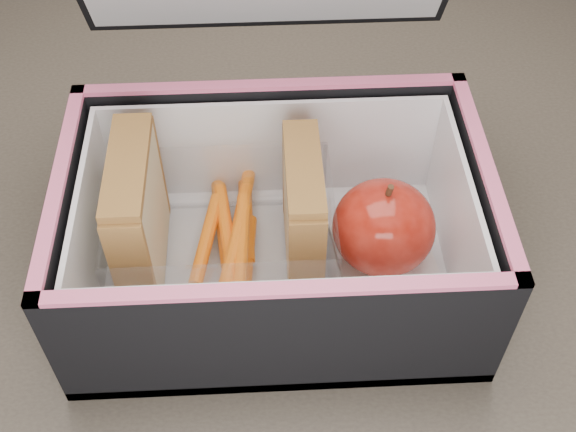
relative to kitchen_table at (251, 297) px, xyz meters
name	(u,v)px	position (x,y,z in m)	size (l,w,h in m)	color
kitchen_table	(251,297)	(0.00, 0.00, 0.00)	(1.20, 0.80, 0.75)	brown
lunch_bag	(275,218)	(0.02, -0.04, 0.16)	(0.31, 0.30, 0.30)	black
plastic_tub	(223,232)	(-0.02, -0.03, 0.14)	(0.17, 0.12, 0.07)	white
sandwich_left	(138,215)	(-0.08, -0.03, 0.16)	(0.03, 0.10, 0.11)	tan
sandwich_right	(303,213)	(0.05, -0.03, 0.16)	(0.03, 0.09, 0.11)	tan
carrot_sticks	(233,234)	(-0.01, -0.02, 0.12)	(0.05, 0.14, 0.03)	orange
paper_napkin	(385,258)	(0.11, -0.04, 0.11)	(0.08, 0.08, 0.01)	white
red_apple	(384,227)	(0.11, -0.04, 0.15)	(0.10, 0.10, 0.08)	#8A0D04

